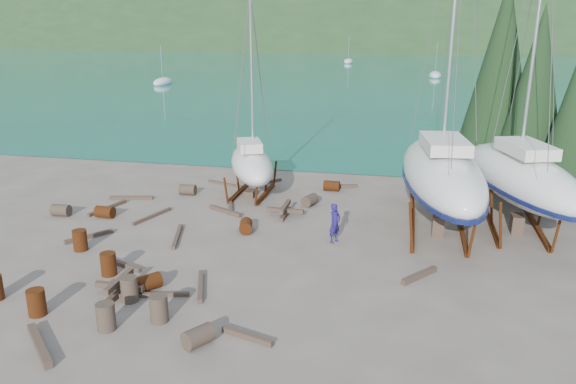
% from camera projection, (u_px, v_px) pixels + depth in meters
% --- Properties ---
extents(ground, '(600.00, 600.00, 0.00)m').
position_uv_depth(ground, '(229.00, 271.00, 21.41)').
color(ground, '#5F544B').
rests_on(ground, ground).
extents(bay_water, '(700.00, 700.00, 0.00)m').
position_uv_depth(bay_water, '(404.00, 38.00, 315.63)').
color(bay_water, '#177374').
rests_on(bay_water, ground).
extents(far_hill, '(800.00, 360.00, 110.00)m').
position_uv_depth(far_hill, '(404.00, 38.00, 320.30)').
color(far_hill, '#1D361B').
rests_on(far_hill, ground).
extents(far_house_left, '(6.60, 5.60, 5.60)m').
position_uv_depth(far_house_left, '(234.00, 38.00, 210.33)').
color(far_house_left, beige).
rests_on(far_house_left, ground).
extents(far_house_center, '(6.60, 5.60, 5.60)m').
position_uv_depth(far_house_center, '(341.00, 39.00, 202.12)').
color(far_house_center, beige).
rests_on(far_house_center, ground).
extents(far_house_right, '(6.60, 5.60, 5.60)m').
position_uv_depth(far_house_right, '(486.00, 40.00, 191.87)').
color(far_house_right, beige).
rests_on(far_house_right, ground).
extents(cypress_near_right, '(3.60, 3.60, 10.00)m').
position_uv_depth(cypress_near_right, '(536.00, 90.00, 28.36)').
color(cypress_near_right, black).
rests_on(cypress_near_right, ground).
extents(cypress_mid_right, '(3.06, 3.06, 8.50)m').
position_uv_depth(cypress_mid_right, '(576.00, 114.00, 26.44)').
color(cypress_mid_right, black).
rests_on(cypress_mid_right, ground).
extents(cypress_back_left, '(4.14, 4.14, 11.50)m').
position_uv_depth(cypress_back_left, '(501.00, 69.00, 30.28)').
color(cypress_back_left, black).
rests_on(cypress_back_left, ground).
extents(moored_boat_left, '(2.00, 5.00, 6.05)m').
position_uv_depth(moored_boat_left, '(163.00, 82.00, 83.49)').
color(moored_boat_left, silver).
rests_on(moored_boat_left, ground).
extents(moored_boat_mid, '(2.00, 5.00, 6.05)m').
position_uv_depth(moored_boat_mid, '(435.00, 75.00, 93.97)').
color(moored_boat_mid, silver).
rests_on(moored_boat_mid, ground).
extents(moored_boat_far, '(2.00, 5.00, 6.05)m').
position_uv_depth(moored_boat_far, '(348.00, 62.00, 125.68)').
color(moored_boat_far, silver).
rests_on(moored_boat_far, ground).
extents(large_sailboat_near, '(4.54, 10.95, 16.74)m').
position_uv_depth(large_sailboat_near, '(442.00, 173.00, 24.69)').
color(large_sailboat_near, silver).
rests_on(large_sailboat_near, ground).
extents(large_sailboat_far, '(5.60, 10.12, 15.39)m').
position_uv_depth(large_sailboat_far, '(521.00, 176.00, 24.97)').
color(large_sailboat_far, silver).
rests_on(large_sailboat_far, ground).
extents(small_sailboat_shore, '(4.54, 7.00, 10.74)m').
position_uv_depth(small_sailboat_shore, '(252.00, 163.00, 30.21)').
color(small_sailboat_shore, silver).
rests_on(small_sailboat_shore, ground).
extents(worker, '(0.67, 0.75, 1.73)m').
position_uv_depth(worker, '(335.00, 223.00, 23.94)').
color(worker, navy).
rests_on(worker, ground).
extents(drum_0, '(0.58, 0.58, 0.88)m').
position_uv_depth(drum_0, '(37.00, 302.00, 18.08)').
color(drum_0, '#633010').
rests_on(drum_0, ground).
extents(drum_1, '(0.97, 1.05, 0.58)m').
position_uv_depth(drum_1, '(198.00, 337.00, 16.41)').
color(drum_1, '#2D2823').
rests_on(drum_1, ground).
extents(drum_2, '(0.91, 0.63, 0.58)m').
position_uv_depth(drum_2, '(105.00, 212.00, 27.09)').
color(drum_2, '#633010').
rests_on(drum_2, ground).
extents(drum_4, '(0.89, 0.60, 0.58)m').
position_uv_depth(drum_4, '(332.00, 186.00, 31.40)').
color(drum_4, '#633010').
rests_on(drum_4, ground).
extents(drum_5, '(0.58, 0.58, 0.88)m').
position_uv_depth(drum_5, '(129.00, 289.00, 18.98)').
color(drum_5, '#2D2823').
rests_on(drum_5, ground).
extents(drum_6, '(0.78, 1.00, 0.58)m').
position_uv_depth(drum_6, '(246.00, 226.00, 25.24)').
color(drum_6, '#633010').
rests_on(drum_6, ground).
extents(drum_8, '(0.58, 0.58, 0.88)m').
position_uv_depth(drum_8, '(80.00, 240.00, 23.21)').
color(drum_8, '#633010').
rests_on(drum_8, ground).
extents(drum_9, '(0.90, 0.62, 0.58)m').
position_uv_depth(drum_9, '(188.00, 190.00, 30.69)').
color(drum_9, '#2D2823').
rests_on(drum_9, ground).
extents(drum_11, '(0.85, 1.03, 0.58)m').
position_uv_depth(drum_11, '(310.00, 200.00, 28.86)').
color(drum_11, '#2D2823').
rests_on(drum_11, ground).
extents(drum_12, '(1.00, 1.05, 0.58)m').
position_uv_depth(drum_12, '(148.00, 282.00, 19.80)').
color(drum_12, '#633010').
rests_on(drum_12, ground).
extents(drum_14, '(0.58, 0.58, 0.88)m').
position_uv_depth(drum_14, '(108.00, 264.00, 20.94)').
color(drum_14, '#633010').
rests_on(drum_14, ground).
extents(drum_15, '(0.89, 0.60, 0.58)m').
position_uv_depth(drum_15, '(61.00, 210.00, 27.35)').
color(drum_15, '#2D2823').
rests_on(drum_15, ground).
extents(drum_16, '(0.58, 0.58, 0.88)m').
position_uv_depth(drum_16, '(159.00, 309.00, 17.69)').
color(drum_16, '#2D2823').
rests_on(drum_16, ground).
extents(drum_17, '(0.58, 0.58, 0.88)m').
position_uv_depth(drum_17, '(106.00, 317.00, 17.21)').
color(drum_17, '#2D2823').
rests_on(drum_17, ground).
extents(timber_0, '(2.37, 1.02, 0.14)m').
position_uv_depth(timber_0, '(225.00, 184.00, 32.54)').
color(timber_0, brown).
rests_on(timber_0, ground).
extents(timber_1, '(1.33, 1.62, 0.19)m').
position_uv_depth(timber_1, '(419.00, 276.00, 20.78)').
color(timber_1, brown).
rests_on(timber_1, ground).
extents(timber_2, '(2.25, 0.71, 0.19)m').
position_uv_depth(timber_2, '(131.00, 198.00, 29.93)').
color(timber_2, brown).
rests_on(timber_2, ground).
extents(timber_3, '(2.53, 0.80, 0.15)m').
position_uv_depth(timber_3, '(152.00, 295.00, 19.37)').
color(timber_3, brown).
rests_on(timber_3, ground).
extents(timber_4, '(1.42, 1.86, 0.17)m').
position_uv_depth(timber_4, '(89.00, 236.00, 24.59)').
color(timber_4, brown).
rests_on(timber_4, ground).
extents(timber_5, '(0.95, 2.28, 0.16)m').
position_uv_depth(timber_5, '(201.00, 286.00, 19.99)').
color(timber_5, brown).
rests_on(timber_5, ground).
extents(timber_6, '(1.64, 0.72, 0.19)m').
position_uv_depth(timber_6, '(343.00, 186.00, 31.99)').
color(timber_6, brown).
rests_on(timber_6, ground).
extents(timber_7, '(1.74, 0.70, 0.17)m').
position_uv_depth(timber_7, '(247.00, 336.00, 16.80)').
color(timber_7, brown).
rests_on(timber_7, ground).
extents(timber_8, '(1.99, 1.18, 0.19)m').
position_uv_depth(timber_8, '(225.00, 211.00, 27.84)').
color(timber_8, brown).
rests_on(timber_8, ground).
extents(timber_9, '(1.45, 1.69, 0.15)m').
position_uv_depth(timber_9, '(267.00, 182.00, 32.85)').
color(timber_9, brown).
rests_on(timber_9, ground).
extents(timber_10, '(0.96, 2.39, 0.16)m').
position_uv_depth(timber_10, '(230.00, 206.00, 28.63)').
color(timber_10, brown).
rests_on(timber_10, ground).
extents(timber_11, '(0.92, 2.69, 0.15)m').
position_uv_depth(timber_11, '(177.00, 236.00, 24.61)').
color(timber_11, brown).
rests_on(timber_11, ground).
extents(timber_12, '(1.93, 0.91, 0.17)m').
position_uv_depth(timber_12, '(123.00, 264.00, 21.77)').
color(timber_12, brown).
rests_on(timber_12, ground).
extents(timber_15, '(0.91, 2.56, 0.15)m').
position_uv_depth(timber_15, '(152.00, 216.00, 27.17)').
color(timber_15, brown).
rests_on(timber_15, ground).
extents(timber_16, '(1.94, 1.87, 0.23)m').
position_uv_depth(timber_16, '(39.00, 345.00, 16.29)').
color(timber_16, brown).
rests_on(timber_16, ground).
extents(timber_17, '(0.81, 2.53, 0.16)m').
position_uv_depth(timber_17, '(108.00, 208.00, 28.33)').
color(timber_17, brown).
rests_on(timber_17, ground).
extents(timber_pile_fore, '(1.80, 1.80, 0.60)m').
position_uv_depth(timber_pile_fore, '(119.00, 286.00, 19.48)').
color(timber_pile_fore, brown).
rests_on(timber_pile_fore, ground).
extents(timber_pile_aft, '(1.80, 1.80, 0.60)m').
position_uv_depth(timber_pile_aft, '(285.00, 210.00, 27.29)').
color(timber_pile_aft, brown).
rests_on(timber_pile_aft, ground).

